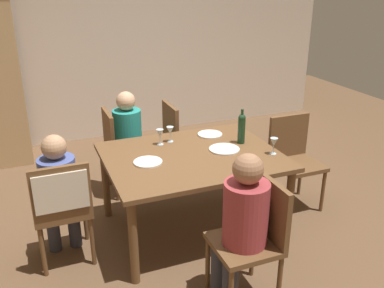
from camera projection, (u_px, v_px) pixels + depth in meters
ground_plane at (192, 228)px, 3.98m from camera, size 10.00×10.00×0.00m
rear_room_partition at (117, 41)px, 5.89m from camera, size 6.40×0.12×2.70m
dining_table at (192, 163)px, 3.73m from camera, size 1.51×1.20×0.75m
chair_near at (255, 233)px, 2.97m from camera, size 0.44×0.44×0.92m
chair_left_end at (62, 201)px, 3.26m from camera, size 0.44×0.46×0.92m
chair_far_left at (120, 146)px, 4.48m from camera, size 0.44×0.44×0.92m
chair_far_right at (180, 137)px, 4.71m from camera, size 0.44×0.44×0.92m
chair_right_end at (293, 155)px, 4.25m from camera, size 0.44×0.44×0.92m
person_woman_host at (242, 220)px, 2.88m from camera, size 0.36×0.31×1.15m
person_man_bearded at (59, 188)px, 3.37m from camera, size 0.29×0.33×1.10m
person_man_guest at (130, 134)px, 4.47m from camera, size 0.34×0.30×1.11m
wine_bottle_tall_green at (242, 128)px, 3.90m from camera, size 0.07×0.07×0.33m
wine_glass_near_left at (160, 134)px, 3.88m from camera, size 0.07×0.07×0.15m
wine_glass_centre at (274, 143)px, 3.67m from camera, size 0.07×0.07×0.15m
wine_glass_near_right at (170, 131)px, 3.94m from camera, size 0.07×0.07×0.15m
dinner_plate_host at (148, 162)px, 3.54m from camera, size 0.24×0.24×0.01m
dinner_plate_guest_left at (224, 149)px, 3.80m from camera, size 0.28×0.28×0.01m
dinner_plate_guest_right at (210, 134)px, 4.15m from camera, size 0.24×0.24×0.01m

